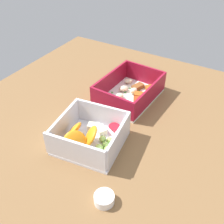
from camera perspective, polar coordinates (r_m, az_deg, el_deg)
name	(u,v)px	position (r cm, az deg, el deg)	size (l,w,h in cm)	color
table_surface	(113,125)	(66.60, 0.21, -2.80)	(80.00, 80.00, 2.00)	brown
pasta_container	(130,92)	(73.17, 3.83, 4.27)	(18.94, 14.34, 6.06)	white
fruit_bowl	(90,137)	(58.78, -4.74, -5.35)	(15.37, 15.59, 6.41)	white
paper_cup_liner	(104,199)	(50.21, -1.71, -18.32)	(3.80, 3.80, 1.79)	white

